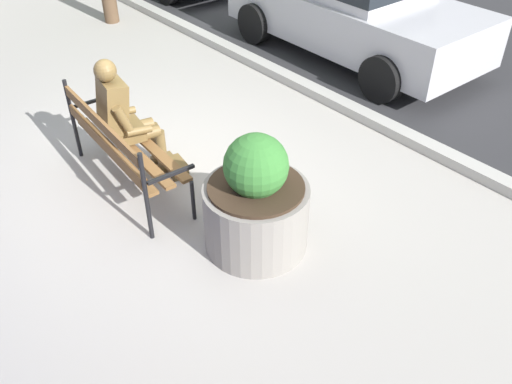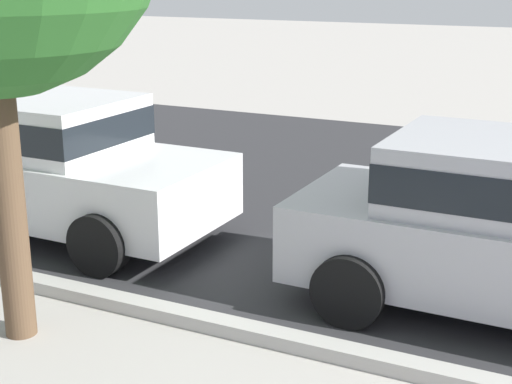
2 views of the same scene
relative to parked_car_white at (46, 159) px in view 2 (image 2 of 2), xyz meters
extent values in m
cylinder|color=brown|center=(1.56, -2.18, 0.35)|extent=(0.26, 0.26, 2.39)
cube|color=silver|center=(0.06, 0.00, -0.23)|extent=(4.12, 1.75, 0.70)
cube|color=silver|center=(-0.09, 0.00, 0.42)|extent=(2.15, 1.59, 0.60)
cube|color=black|center=(-0.09, 0.00, 0.42)|extent=(2.16, 1.61, 0.33)
cylinder|color=black|center=(1.40, 0.83, -0.52)|extent=(0.64, 0.23, 0.64)
cylinder|color=black|center=(1.38, -0.87, -0.52)|extent=(0.64, 0.23, 0.64)
cylinder|color=black|center=(-1.27, 0.87, -0.52)|extent=(0.64, 0.23, 0.64)
cylinder|color=black|center=(3.99, 0.87, -0.52)|extent=(0.64, 0.23, 0.64)
cylinder|color=black|center=(3.97, -0.83, -0.52)|extent=(0.64, 0.23, 0.64)
camera|label=1|loc=(10.66, -6.42, 2.63)|focal=38.21mm
camera|label=2|loc=(5.82, -6.42, 2.09)|focal=52.56mm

